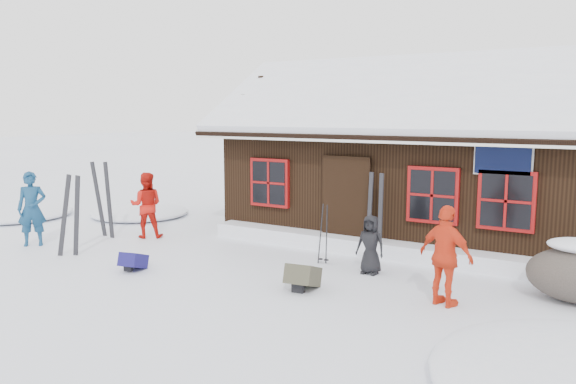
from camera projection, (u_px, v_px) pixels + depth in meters
name	position (u px, v px, depth m)	size (l,w,h in m)	color
ground	(249.00, 269.00, 10.80)	(120.00, 120.00, 0.00)	white
mountain_hut	(412.00, 170.00, 14.03)	(8.90, 6.09, 4.42)	black
snow_drift	(368.00, 246.00, 11.92)	(7.60, 0.60, 0.35)	white
snow_mounds	(367.00, 259.00, 11.54)	(20.60, 13.20, 0.48)	white
skier_teal	(32.00, 209.00, 12.63)	(0.62, 0.40, 1.69)	navy
skier_orange_left	(146.00, 205.00, 13.46)	(0.77, 0.60, 1.58)	red
skier_orange_right	(446.00, 256.00, 8.67)	(0.93, 0.39, 1.59)	red
skier_crouched	(370.00, 245.00, 10.44)	(0.54, 0.35, 1.11)	black
ski_pair_left	(71.00, 217.00, 11.70)	(0.62, 0.25, 1.78)	black
ski_pair_mid	(104.00, 200.00, 13.54)	(0.62, 0.19, 1.88)	black
ski_pair_right	(375.00, 216.00, 11.69)	(0.44, 0.18, 1.82)	black
ski_poles	(324.00, 235.00, 11.14)	(0.22, 0.11, 1.24)	black
backpack_blue	(133.00, 264.00, 10.69)	(0.37, 0.49, 0.26)	#181456
backpack_olive	(303.00, 280.00, 9.53)	(0.46, 0.61, 0.33)	#403D2D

